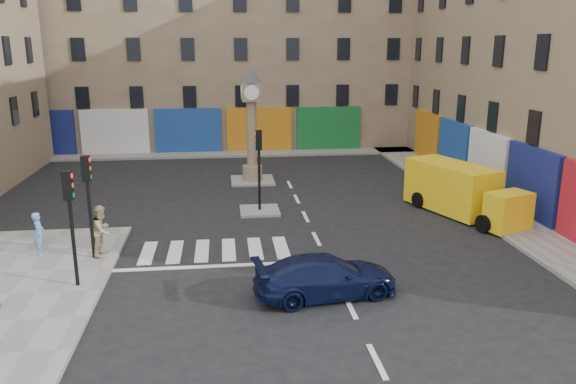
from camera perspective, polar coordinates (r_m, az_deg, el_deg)
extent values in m
plane|color=black|center=(18.84, 4.94, -8.84)|extent=(120.00, 120.00, 0.00)
cube|color=gray|center=(30.49, 17.33, -0.05)|extent=(2.60, 30.00, 0.15)
cube|color=gray|center=(39.79, -7.17, 3.87)|extent=(32.00, 2.40, 0.15)
cube|color=gray|center=(26.03, -2.89, -1.91)|extent=(1.80, 1.80, 0.12)
cube|color=gray|center=(31.82, -3.63, 1.18)|extent=(2.40, 2.40, 0.12)
cube|color=gray|center=(44.90, -7.49, 15.91)|extent=(32.00, 10.00, 17.00)
cylinder|color=black|center=(18.71, -20.95, -4.88)|extent=(0.12, 0.12, 2.80)
cube|color=black|center=(18.20, -21.48, 0.62)|extent=(0.28, 0.22, 0.90)
cylinder|color=black|center=(20.92, -19.40, -2.69)|extent=(0.12, 0.12, 2.80)
cube|color=black|center=(20.47, -19.84, 2.25)|extent=(0.28, 0.22, 0.90)
cylinder|color=black|center=(25.65, -2.94, 1.21)|extent=(0.12, 0.12, 2.80)
cube|color=black|center=(25.28, -2.99, 5.29)|extent=(0.28, 0.22, 0.90)
cylinder|color=#8A755A|center=(31.71, -3.64, 1.99)|extent=(1.10, 1.10, 0.80)
cylinder|color=#8A755A|center=(31.30, -3.71, 5.92)|extent=(0.56, 0.56, 3.60)
cube|color=#8A755A|center=(31.03, -3.78, 10.11)|extent=(1.00, 1.00, 1.00)
cylinder|color=white|center=(30.51, -3.72, 10.04)|extent=(0.80, 0.06, 0.80)
cone|color=#333338|center=(30.97, -3.80, 11.68)|extent=(1.20, 1.20, 0.70)
imported|color=black|center=(17.42, 3.85, -8.54)|extent=(4.65, 2.43, 1.29)
cube|color=yellow|center=(26.93, 16.25, 0.52)|extent=(3.30, 4.85, 2.15)
cube|color=yellow|center=(24.75, 21.46, -1.84)|extent=(2.05, 1.66, 1.59)
cube|color=black|center=(24.63, 21.62, -1.03)|extent=(1.78, 1.34, 0.65)
cylinder|color=black|center=(24.47, 19.23, -3.07)|extent=(0.48, 0.78, 0.75)
cylinder|color=black|center=(25.81, 22.13, -2.44)|extent=(0.48, 0.78, 0.75)
cylinder|color=black|center=(27.34, 13.10, -0.79)|extent=(0.48, 0.78, 0.75)
cylinder|color=black|center=(28.54, 15.99, -0.32)|extent=(0.48, 0.78, 0.75)
imported|color=#5C92D2|center=(22.11, -23.97, -3.88)|extent=(0.49, 0.64, 1.58)
imported|color=tan|center=(21.20, -18.38, -3.72)|extent=(0.91, 1.05, 1.85)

